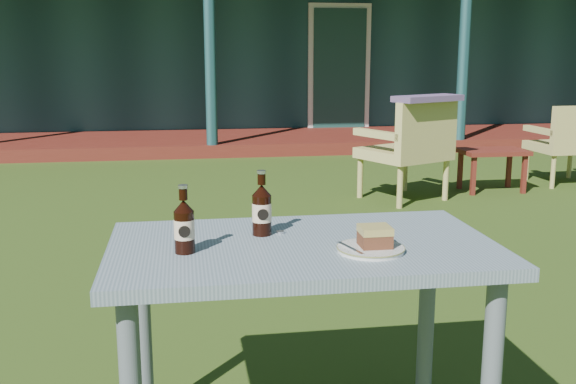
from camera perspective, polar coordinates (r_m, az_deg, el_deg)
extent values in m
plane|color=#334916|center=(3.84, -3.04, -8.07)|extent=(80.00, 80.00, 0.00)
cube|color=#1A4044|center=(13.09, -7.50, 11.73)|extent=(15.00, 6.00, 2.60)
cube|color=#5E1F16|center=(9.28, -6.64, 4.18)|extent=(15.00, 1.80, 0.16)
cylinder|color=#1A4044|center=(8.40, -6.59, 11.23)|extent=(0.14, 0.14, 2.45)
cylinder|color=#1A4044|center=(9.13, 14.64, 10.97)|extent=(0.14, 0.14, 2.45)
cube|color=white|center=(10.35, 4.34, 10.13)|extent=(0.95, 0.06, 2.00)
cube|color=#193D38|center=(10.32, 4.38, 10.12)|extent=(0.80, 0.04, 1.85)
cube|color=slate|center=(2.11, 1.27, -4.85)|extent=(1.20, 0.70, 0.04)
cylinder|color=slate|center=(2.16, 16.80, -15.28)|extent=(0.06, 0.06, 0.68)
cylinder|color=slate|center=(2.46, -12.18, -11.54)|extent=(0.06, 0.06, 0.68)
cylinder|color=slate|center=(2.61, 11.64, -10.14)|extent=(0.06, 0.06, 0.68)
cylinder|color=silver|center=(2.03, 7.01, -4.82)|extent=(0.20, 0.20, 0.01)
cylinder|color=olive|center=(2.03, 7.01, -4.68)|extent=(0.20, 0.20, 0.00)
cube|color=#552D1B|center=(2.03, 7.36, -4.03)|extent=(0.09, 0.08, 0.04)
cube|color=tan|center=(2.02, 7.38, -3.19)|extent=(0.09, 0.09, 0.02)
cube|color=silver|center=(2.00, 5.30, -4.75)|extent=(0.05, 0.14, 0.00)
cylinder|color=black|center=(2.18, -2.23, -1.98)|extent=(0.06, 0.06, 0.13)
cone|color=black|center=(2.16, -2.25, 0.16)|extent=(0.06, 0.06, 0.04)
cylinder|color=black|center=(2.16, -2.26, 1.10)|extent=(0.03, 0.03, 0.04)
cylinder|color=silver|center=(2.15, -2.26, 1.71)|extent=(0.03, 0.03, 0.01)
cylinder|color=beige|center=(2.18, -2.23, -1.72)|extent=(0.06, 0.06, 0.06)
cylinder|color=black|center=(2.15, -2.14, -1.92)|extent=(0.04, 0.00, 0.04)
cylinder|color=black|center=(2.01, -8.76, -3.38)|extent=(0.06, 0.06, 0.13)
cone|color=black|center=(1.99, -8.84, -1.15)|extent=(0.06, 0.06, 0.03)
cylinder|color=black|center=(1.98, -8.87, -0.17)|extent=(0.03, 0.03, 0.03)
cylinder|color=silver|center=(1.98, -8.89, 0.46)|extent=(0.03, 0.03, 0.01)
cylinder|color=beige|center=(2.01, -8.77, -3.11)|extent=(0.06, 0.06, 0.06)
cylinder|color=black|center=(1.98, -8.77, -3.34)|extent=(0.03, 0.00, 0.03)
cylinder|color=silver|center=(2.21, -0.65, -3.42)|extent=(0.03, 0.03, 0.01)
cube|color=tan|center=(6.08, 9.75, 3.23)|extent=(0.86, 0.84, 0.09)
cube|color=tan|center=(5.86, 11.66, 5.42)|extent=(0.63, 0.36, 0.43)
cube|color=tan|center=(6.28, 11.61, 5.18)|extent=(0.31, 0.55, 0.06)
cube|color=tan|center=(5.87, 7.61, 4.87)|extent=(0.31, 0.55, 0.06)
cylinder|color=tan|center=(6.49, 9.86, 1.71)|extent=(0.05, 0.05, 0.37)
cylinder|color=tan|center=(6.12, 6.13, 1.21)|extent=(0.05, 0.05, 0.37)
cylinder|color=tan|center=(6.14, 13.21, 1.00)|extent=(0.05, 0.05, 0.37)
cylinder|color=tan|center=(5.75, 9.46, 0.42)|extent=(0.05, 0.05, 0.37)
cube|color=tan|center=(7.27, 22.28, 3.55)|extent=(0.62, 0.58, 0.08)
cube|color=tan|center=(7.12, 20.56, 4.90)|extent=(0.09, 0.52, 0.06)
cylinder|color=tan|center=(7.63, 22.74, 2.31)|extent=(0.05, 0.05, 0.33)
cylinder|color=tan|center=(7.36, 19.57, 2.23)|extent=(0.05, 0.05, 0.33)
cylinder|color=tan|center=(6.98, 21.52, 1.59)|extent=(0.05, 0.05, 0.33)
cube|color=#634A74|center=(5.84, 11.76, 7.77)|extent=(0.68, 0.49, 0.05)
cube|color=#5E1F16|center=(6.62, 16.95, 3.30)|extent=(0.60, 0.40, 0.04)
cube|color=#5E1F16|center=(6.41, 15.41, 1.31)|extent=(0.04, 0.04, 0.36)
cube|color=#5E1F16|center=(6.63, 19.36, 1.41)|extent=(0.04, 0.04, 0.36)
cube|color=#5E1F16|center=(6.68, 14.37, 1.78)|extent=(0.04, 0.04, 0.36)
cube|color=#5E1F16|center=(6.89, 18.19, 1.86)|extent=(0.04, 0.04, 0.36)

